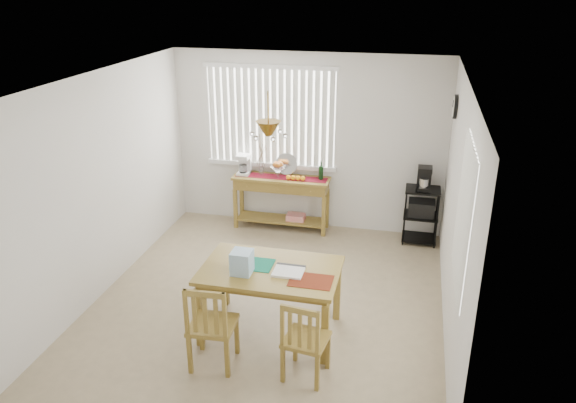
% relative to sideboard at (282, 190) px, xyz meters
% --- Properties ---
extents(ground, '(4.00, 4.50, 0.01)m').
position_rel_sideboard_xyz_m(ground, '(0.34, -2.03, -0.61)').
color(ground, tan).
extents(room_shell, '(4.20, 4.70, 2.70)m').
position_rel_sideboard_xyz_m(room_shell, '(0.34, -2.01, 1.08)').
color(room_shell, silver).
rests_on(room_shell, ground).
extents(sideboard, '(1.44, 0.40, 0.81)m').
position_rel_sideboard_xyz_m(sideboard, '(0.00, 0.00, 0.00)').
color(sideboard, olive).
rests_on(sideboard, ground).
extents(sideboard_items, '(1.36, 0.34, 0.62)m').
position_rel_sideboard_xyz_m(sideboard_items, '(-0.23, 0.01, 0.33)').
color(sideboard_items, maroon).
rests_on(sideboard_items, sideboard).
extents(wire_cart, '(0.48, 0.38, 0.81)m').
position_rel_sideboard_xyz_m(wire_cart, '(2.04, -0.03, -0.12)').
color(wire_cart, black).
rests_on(wire_cart, ground).
extents(cart_items, '(0.19, 0.23, 0.33)m').
position_rel_sideboard_xyz_m(cart_items, '(2.04, -0.02, 0.36)').
color(cart_items, black).
rests_on(cart_items, wire_cart).
extents(dining_table, '(1.43, 0.92, 0.76)m').
position_rel_sideboard_xyz_m(dining_table, '(0.51, -2.63, 0.07)').
color(dining_table, olive).
rests_on(dining_table, ground).
extents(table_items, '(1.09, 0.51, 0.24)m').
position_rel_sideboard_xyz_m(table_items, '(0.37, -2.75, 0.25)').
color(table_items, '#157B5E').
rests_on(table_items, dining_table).
extents(chair_left, '(0.46, 0.46, 0.93)m').
position_rel_sideboard_xyz_m(chair_left, '(0.11, -3.32, -0.15)').
color(chair_left, olive).
rests_on(chair_left, ground).
extents(chair_right, '(0.45, 0.45, 0.86)m').
position_rel_sideboard_xyz_m(chair_right, '(1.02, -3.29, -0.19)').
color(chair_right, olive).
rests_on(chair_right, ground).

